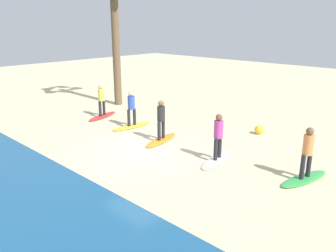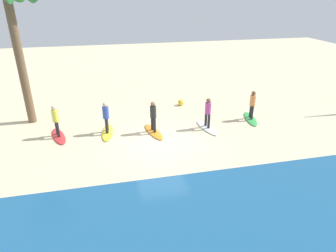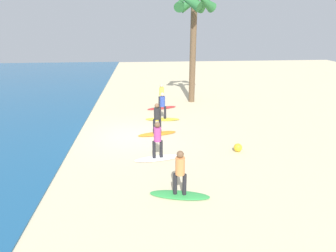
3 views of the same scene
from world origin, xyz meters
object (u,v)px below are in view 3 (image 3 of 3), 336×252
surfboard_green (180,195)px  surfer_green (180,170)px  surfer_white (157,137)px  surfboard_yellow (163,119)px  surfer_yellow (162,104)px  surfboard_white (158,158)px  surfboard_orange (157,134)px  surfboard_red (162,108)px  surfer_red (162,94)px  palm_tree (194,15)px  beach_ball (238,148)px  surfer_orange (157,116)px

surfboard_green → surfer_green: (0.00, 0.00, 0.99)m
surfer_white → surfboard_yellow: 5.45m
surfboard_yellow → surfer_yellow: 0.99m
surfboard_green → surfboard_white: bearing=-65.6°
surfer_white → surfboard_orange: bearing=-2.4°
surfer_yellow → surfboard_red: (2.47, -0.11, -0.99)m
surfboard_orange → surfboard_red: bearing=-109.1°
surfboard_white → surfboard_green: bearing=92.2°
surfer_red → palm_tree: 5.89m
surfboard_red → beach_ball: (-7.33, -3.07, 0.15)m
surfer_yellow → surfer_orange: bearing=169.3°
surfer_orange → beach_ball: bearing=-124.1°
surfboard_orange → surfer_red: surfer_red is taller
surfboard_yellow → palm_tree: bearing=-115.5°
surfboard_yellow → surfer_green: bearing=95.7°
palm_tree → surfer_yellow: bearing=149.0°
surfer_green → beach_ball: (3.37, -3.16, -0.84)m
beach_ball → surfer_orange: bearing=55.9°
surfboard_green → beach_ball: (3.37, -3.16, 0.15)m
surfboard_red → surfboard_green: bearing=72.9°
surfboard_green → surfer_green: bearing=0.0°
surfer_white → surfboard_orange: surfer_white is taller
surfer_white → beach_ball: bearing=-82.9°
surfboard_orange → surfboard_red: (4.86, -0.57, 0.00)m
surfer_orange → surfboard_orange: bearing=82.9°
surfboard_red → surfer_red: 0.99m
surfboard_yellow → palm_tree: (4.14, -2.49, 6.12)m
surfboard_white → surfboard_yellow: size_ratio=1.00×
palm_tree → beach_ball: (-9.00, -0.70, -5.97)m
surfboard_green → palm_tree: (12.37, -2.46, 6.12)m
surfboard_orange → surfer_red: size_ratio=1.28×
surfboard_white → beach_ball: (0.47, -3.77, 0.15)m
surfer_white → surfer_orange: (2.94, -0.13, 0.00)m
surfer_green → surfer_white: same height
surfboard_orange → surfer_yellow: surfer_yellow is taller
surfer_yellow → surfboard_red: 2.67m
surfboard_white → surfer_white: bearing=53.8°
surfboard_white → surfer_white: size_ratio=1.28×
palm_tree → surfer_red: bearing=125.0°
surfer_green → surfer_white: 2.96m
surfer_yellow → surfboard_white: bearing=173.8°
surfer_green → palm_tree: palm_tree is taller
surfboard_yellow → surfer_yellow: surfer_yellow is taller
surfer_orange → surfboard_yellow: 2.63m
surfboard_green → surfer_yellow: bearing=-77.2°
surfer_white → palm_tree: size_ratio=0.21×
surfboard_orange → surfer_yellow: 2.63m
surfboard_white → palm_tree: size_ratio=0.27×
surfboard_green → surfboard_red: (10.70, -0.09, 0.00)m
surfboard_green → surfer_white: size_ratio=1.28×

